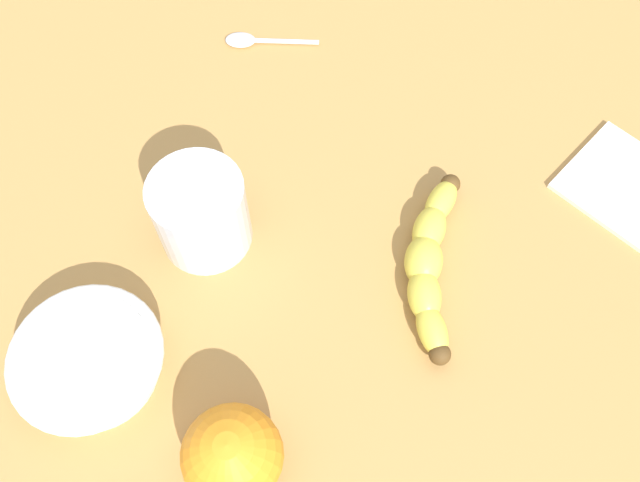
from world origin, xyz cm
name	(u,v)px	position (x,y,z in cm)	size (l,w,h in cm)	color
wooden_tabletop	(334,271)	(0.00, 0.00, 1.50)	(120.00, 120.00, 3.00)	#B18346
banana	(430,262)	(8.22, 4.30, 4.87)	(9.98, 19.12, 3.74)	#DECE46
smoothie_glass	(201,214)	(-12.83, -3.73, 7.38)	(9.20, 9.20, 8.91)	silver
ceramic_bowl	(89,361)	(-13.41, -20.61, 5.58)	(13.91, 13.91, 4.29)	white
orange_fruit	(232,456)	(2.60, -20.95, 7.25)	(8.50, 8.50, 8.50)	orange
teaspoon	(246,40)	(-24.04, 20.08, 3.40)	(10.52, 6.64, 0.80)	silver
folded_napkin	(639,194)	(23.33, 23.47, 3.30)	(15.10, 11.47, 0.60)	white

